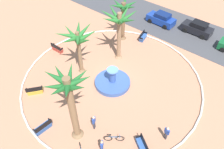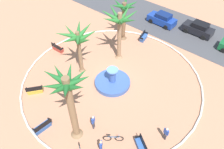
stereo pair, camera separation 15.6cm
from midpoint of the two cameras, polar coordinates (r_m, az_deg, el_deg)
The scene contains 19 objects.
ground_plane at distance 23.39m, azimuth -0.24°, elevation -1.47°, with size 80.00×80.00×0.00m, color tan.
plaza_curb at distance 23.32m, azimuth -0.24°, elevation -1.29°, with size 18.93×18.93×0.20m, color silver.
street_asphalt at distance 32.90m, azimuth 15.91°, elevation 12.00°, with size 48.00×8.00×0.03m, color #424247.
fountain at distance 22.79m, azimuth -0.08°, elevation -1.94°, with size 3.70×3.70×2.04m.
palm_tree_near_fountain at distance 27.44m, azimuth 2.83°, elevation 15.69°, with size 3.43×3.38×5.24m.
palm_tree_by_curb at distance 23.55m, azimuth 1.72°, elevation 13.12°, with size 4.34×4.28×6.08m.
palm_tree_mid_plaza at distance 22.02m, azimuth -9.10°, elevation 9.05°, with size 4.10×4.38×5.35m.
palm_tree_far_side at distance 15.51m, azimuth -11.31°, elevation -5.35°, with size 3.44×3.40×7.10m.
bench_east at distance 20.29m, azimuth -17.75°, elevation -13.03°, with size 0.63×1.64×1.00m.
bench_west at distance 18.66m, azimuth 7.60°, elevation -18.08°, with size 1.62×1.29×1.00m.
bench_north at distance 23.23m, azimuth -19.67°, elevation -4.04°, with size 1.36×1.58×1.00m.
bench_southeast at distance 29.18m, azimuth 7.93°, elevation 9.66°, with size 0.81×1.67×1.00m.
bench_southwest at distance 27.76m, azimuth -14.26°, elevation 6.55°, with size 1.62×0.58×1.00m.
bicycle_red_frame at distance 18.81m, azimuth 0.32°, elevation -16.32°, with size 1.37×1.13×0.94m.
person_cyclist_helmet at distance 17.89m, azimuth -2.90°, elevation -18.16°, with size 0.36×0.46×1.65m.
person_cyclist_photo at distance 19.04m, azimuth -4.98°, elevation -12.19°, with size 0.32×0.49×1.68m.
person_pedestrian_stroll at distance 18.99m, azimuth 13.82°, elevation -14.49°, with size 0.52×0.28×1.61m.
parked_car_leftmost at distance 32.68m, azimuth 12.58°, elevation 14.00°, with size 4.04×1.99×1.67m.
parked_car_second at distance 31.96m, azimuth 21.24°, elevation 11.21°, with size 4.00×1.92×1.67m.
Camera 1 is at (10.49, -12.45, 16.79)m, focal length 35.03 mm.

